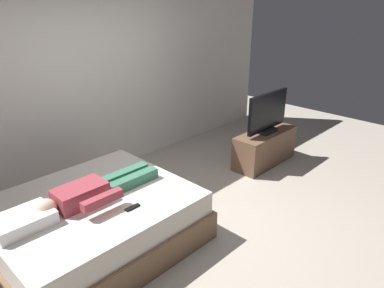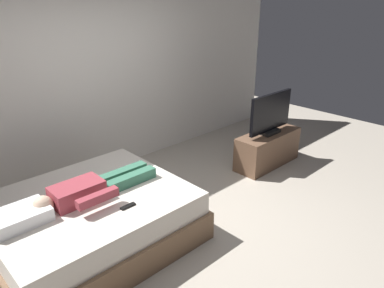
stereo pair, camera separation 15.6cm
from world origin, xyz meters
TOP-DOWN VIEW (x-y plane):
  - ground_plane at (0.00, 0.00)m, footprint 10.00×10.00m
  - back_wall at (0.40, 2.04)m, footprint 6.40×0.10m
  - bed at (-0.90, 0.60)m, footprint 1.91×1.62m
  - pillow at (-1.54, 0.60)m, footprint 0.48×0.34m
  - person at (-0.87, 0.57)m, footprint 1.26×0.46m
  - remote at (-0.72, 0.16)m, footprint 0.15×0.04m
  - tv_stand at (1.93, 0.45)m, footprint 1.10×0.40m
  - tv at (1.93, 0.45)m, footprint 0.88×0.20m

SIDE VIEW (x-z plane):
  - ground_plane at x=0.00m, z-range 0.00..0.00m
  - tv_stand at x=1.93m, z-range 0.00..0.50m
  - bed at x=-0.90m, z-range -0.01..0.53m
  - remote at x=-0.72m, z-range 0.54..0.56m
  - pillow at x=-1.54m, z-range 0.54..0.66m
  - person at x=-0.87m, z-range 0.53..0.71m
  - tv at x=1.93m, z-range 0.49..1.08m
  - back_wall at x=0.40m, z-range 0.00..2.80m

